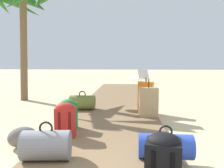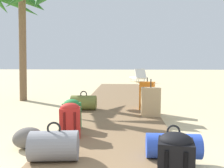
# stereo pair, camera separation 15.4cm
# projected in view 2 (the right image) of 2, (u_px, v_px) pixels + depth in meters

# --- Properties ---
(ground_plane) EXTENTS (60.00, 60.00, 0.00)m
(ground_plane) POSITION_uv_depth(u_px,v_px,m) (116.00, 114.00, 5.49)
(ground_plane) COLOR #CCB789
(boardwalk) EXTENTS (1.89, 10.82, 0.08)m
(boardwalk) POSITION_uv_depth(u_px,v_px,m) (117.00, 104.00, 6.56)
(boardwalk) COLOR brown
(boardwalk) RESTS_ON ground
(duffel_bag_olive) EXTENTS (0.60, 0.35, 0.46)m
(duffel_bag_olive) POSITION_uv_depth(u_px,v_px,m) (84.00, 103.00, 5.55)
(duffel_bag_olive) COLOR olive
(duffel_bag_olive) RESTS_ON boardwalk
(suitcase_orange) EXTENTS (0.38, 0.29, 0.78)m
(suitcase_orange) POSITION_uv_depth(u_px,v_px,m) (147.00, 96.00, 5.52)
(suitcase_orange) COLOR orange
(suitcase_orange) RESTS_ON boardwalk
(backpack_red) EXTENTS (0.33, 0.27, 0.53)m
(backpack_red) POSITION_uv_depth(u_px,v_px,m) (70.00, 119.00, 3.51)
(backpack_red) COLOR red
(backpack_red) RESTS_ON boardwalk
(backpack_green) EXTENTS (0.30, 0.28, 0.51)m
(backpack_green) POSITION_uv_depth(u_px,v_px,m) (72.00, 113.00, 3.98)
(backpack_green) COLOR #237538
(backpack_green) RESTS_ON boardwalk
(duffel_bag_blue) EXTENTS (0.65, 0.32, 0.41)m
(duffel_bag_blue) POSITION_uv_depth(u_px,v_px,m) (173.00, 146.00, 2.77)
(duffel_bag_blue) COLOR #2847B7
(duffel_bag_blue) RESTS_ON boardwalk
(duffel_bag_grey) EXTENTS (0.58, 0.40, 0.46)m
(duffel_bag_grey) POSITION_uv_depth(u_px,v_px,m) (54.00, 146.00, 2.70)
(duffel_bag_grey) COLOR slate
(duffel_bag_grey) RESTS_ON boardwalk
(backpack_black) EXTENTS (0.35, 0.32, 0.54)m
(backpack_black) POSITION_uv_depth(u_px,v_px,m) (175.00, 160.00, 2.04)
(backpack_black) COLOR black
(backpack_black) RESTS_ON boardwalk
(suitcase_tan) EXTENTS (0.40, 0.22, 0.79)m
(suitcase_tan) POSITION_uv_depth(u_px,v_px,m) (151.00, 102.00, 4.88)
(suitcase_tan) COLOR tan
(suitcase_tan) RESTS_ON boardwalk
(palm_tree_far_left) EXTENTS (2.02, 2.45, 3.62)m
(palm_tree_far_left) POSITION_uv_depth(u_px,v_px,m) (17.00, 6.00, 7.17)
(palm_tree_far_left) COLOR brown
(palm_tree_far_left) RESTS_ON ground
(lounge_chair) EXTENTS (0.94, 1.61, 0.82)m
(lounge_chair) POSITION_uv_depth(u_px,v_px,m) (138.00, 77.00, 13.80)
(lounge_chair) COLOR white
(lounge_chair) RESTS_ON ground
(rock_left_far) EXTENTS (0.52, 0.49, 0.30)m
(rock_left_far) POSITION_uv_depth(u_px,v_px,m) (28.00, 138.00, 3.31)
(rock_left_far) COLOR #5B5651
(rock_left_far) RESTS_ON ground
(rock_right_mid) EXTENTS (0.21, 0.22, 0.09)m
(rock_right_mid) POSITION_uv_depth(u_px,v_px,m) (155.00, 91.00, 9.42)
(rock_right_mid) COLOR slate
(rock_right_mid) RESTS_ON ground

